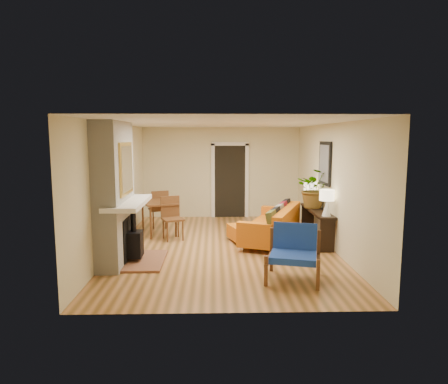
% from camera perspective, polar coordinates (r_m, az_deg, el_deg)
% --- Properties ---
extents(room_shell, '(6.50, 6.50, 6.50)m').
position_cam_1_polar(room_shell, '(10.99, 2.82, 2.20)').
color(room_shell, '#C4834B').
rests_on(room_shell, ground).
extents(fireplace, '(1.09, 1.68, 2.60)m').
position_cam_1_polar(fireplace, '(7.56, -15.10, -0.61)').
color(fireplace, white).
rests_on(fireplace, ground).
extents(sofa, '(1.65, 2.35, 0.85)m').
position_cam_1_polar(sofa, '(8.96, 7.25, -4.75)').
color(sofa, silver).
rests_on(sofa, ground).
extents(ottoman, '(0.90, 0.90, 0.36)m').
position_cam_1_polar(ottoman, '(8.98, 3.29, -5.74)').
color(ottoman, silver).
rests_on(ottoman, ground).
extents(blue_chair, '(1.03, 1.02, 0.89)m').
position_cam_1_polar(blue_chair, '(6.74, 9.97, -8.09)').
color(blue_chair, brown).
rests_on(blue_chair, ground).
extents(dining_table, '(1.22, 1.84, 0.98)m').
position_cam_1_polar(dining_table, '(9.73, -8.88, -2.18)').
color(dining_table, brown).
rests_on(dining_table, ground).
extents(console_table, '(0.34, 1.85, 0.72)m').
position_cam_1_polar(console_table, '(9.10, 13.14, -3.39)').
color(console_table, black).
rests_on(console_table, ground).
extents(lamp_near, '(0.30, 0.30, 0.54)m').
position_cam_1_polar(lamp_near, '(8.34, 14.48, -1.06)').
color(lamp_near, white).
rests_on(lamp_near, console_table).
extents(lamp_far, '(0.30, 0.30, 0.54)m').
position_cam_1_polar(lamp_far, '(9.68, 12.21, 0.21)').
color(lamp_far, white).
rests_on(lamp_far, console_table).
extents(houseplant, '(0.89, 0.79, 0.90)m').
position_cam_1_polar(houseplant, '(9.22, 12.84, 0.53)').
color(houseplant, '#1E5919').
rests_on(houseplant, console_table).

